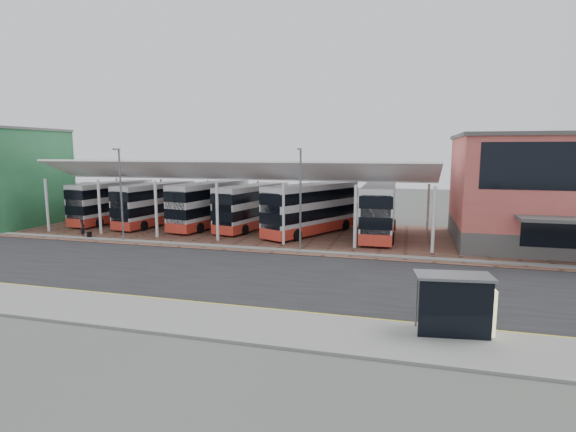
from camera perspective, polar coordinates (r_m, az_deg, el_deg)
name	(u,v)px	position (r m, az deg, el deg)	size (l,w,h in m)	color
ground	(249,270)	(30.14, -5.02, -6.89)	(140.00, 140.00, 0.00)	#454843
road	(243,274)	(29.24, -5.70, -7.36)	(120.00, 14.00, 0.02)	black
forecourt	(317,236)	(41.83, 3.73, -2.54)	(72.00, 16.00, 0.06)	brown
sidewalk	(183,317)	(22.30, -13.21, -12.42)	(120.00, 4.00, 0.14)	slate
north_kerb	(276,250)	(35.83, -1.59, -4.30)	(120.00, 0.80, 0.14)	slate
yellow_line_near	(202,304)	(23.98, -10.90, -10.97)	(120.00, 0.12, 0.01)	yellow
yellow_line_far	(204,303)	(24.24, -10.59, -10.75)	(120.00, 0.12, 0.01)	yellow
canopy	(239,172)	(44.30, -6.19, 5.55)	(37.00, 11.63, 7.07)	white
terminal	(573,191)	(43.28, 32.50, 2.73)	(18.40, 14.40, 9.25)	#4D4B49
shop_green	(16,177)	(55.50, -31.22, 4.24)	(6.40, 10.20, 10.22)	#266139
lamp_west	(121,192)	(41.47, -20.47, 2.90)	(0.16, 0.90, 8.07)	#5C5F63
lamp_east	(300,197)	(34.70, 1.58, 2.47)	(0.16, 0.90, 8.07)	#5C5F63
bus_0	(113,202)	(53.27, -21.36, 1.67)	(3.60, 10.96, 4.43)	silver
bus_1	(156,204)	(49.76, -16.42, 1.45)	(3.98, 10.93, 4.40)	silver
bus_2	(210,205)	(47.08, -9.85, 1.42)	(4.59, 11.45, 4.60)	silver
bus_3	(253,207)	(45.51, -4.46, 1.17)	(4.78, 11.02, 4.42)	silver
bus_4	(312,209)	(42.53, 3.07, 0.88)	(7.55, 11.40, 4.72)	silver
bus_5	(379,210)	(42.07, 11.51, 0.71)	(3.07, 11.70, 4.81)	silver
pedestrian	(83,228)	(45.11, -24.60, -1.40)	(0.60, 0.39, 1.63)	black
suitcase	(89,235)	(44.42, -23.90, -2.20)	(0.33, 0.24, 0.57)	black
bus_shelter	(461,299)	(20.35, 21.11, -9.82)	(3.36, 1.88, 2.57)	black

